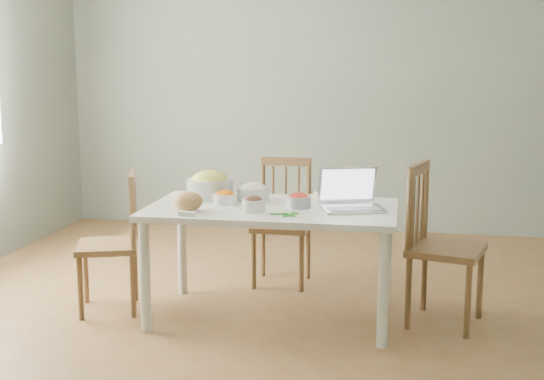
% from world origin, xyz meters
% --- Properties ---
extents(floor, '(5.00, 5.00, 0.00)m').
position_xyz_m(floor, '(0.00, 0.00, 0.00)').
color(floor, brown).
rests_on(floor, ground).
extents(wall_back, '(5.00, 0.00, 2.70)m').
position_xyz_m(wall_back, '(0.00, 2.50, 1.35)').
color(wall_back, gray).
rests_on(wall_back, ground).
extents(wall_front, '(5.00, 0.00, 2.70)m').
position_xyz_m(wall_front, '(0.00, -2.50, 1.35)').
color(wall_front, gray).
rests_on(wall_front, ground).
extents(dining_table, '(1.46, 0.82, 0.69)m').
position_xyz_m(dining_table, '(-0.14, 0.05, 0.34)').
color(dining_table, white).
rests_on(dining_table, floor).
extents(chair_far, '(0.39, 0.37, 0.87)m').
position_xyz_m(chair_far, '(-0.20, 0.74, 0.43)').
color(chair_far, brown).
rests_on(chair_far, floor).
extents(chair_left, '(0.47, 0.48, 0.86)m').
position_xyz_m(chair_left, '(-1.16, 0.01, 0.43)').
color(chair_left, brown).
rests_on(chair_left, floor).
extents(chair_right, '(0.50, 0.51, 0.95)m').
position_xyz_m(chair_right, '(0.88, 0.14, 0.47)').
color(chair_right, brown).
rests_on(chair_right, floor).
extents(bread_boule, '(0.18, 0.18, 0.11)m').
position_xyz_m(bread_boule, '(-0.59, -0.15, 0.74)').
color(bread_boule, '#A3754C').
rests_on(bread_boule, dining_table).
extents(butter_stick, '(0.10, 0.04, 0.03)m').
position_xyz_m(butter_stick, '(-0.55, -0.30, 0.70)').
color(butter_stick, silver).
rests_on(butter_stick, dining_table).
extents(bowl_squash, '(0.37, 0.37, 0.17)m').
position_xyz_m(bowl_squash, '(-0.57, 0.24, 0.77)').
color(bowl_squash, '#BEBA5C').
rests_on(bowl_squash, dining_table).
extents(bowl_carrot, '(0.18, 0.18, 0.08)m').
position_xyz_m(bowl_carrot, '(-0.43, 0.08, 0.73)').
color(bowl_carrot, '#CA5500').
rests_on(bowl_carrot, dining_table).
extents(bowl_onion, '(0.25, 0.25, 0.11)m').
position_xyz_m(bowl_onion, '(-0.29, 0.23, 0.74)').
color(bowl_onion, beige).
rests_on(bowl_onion, dining_table).
extents(bowl_mushroom, '(0.14, 0.14, 0.09)m').
position_xyz_m(bowl_mushroom, '(-0.22, -0.10, 0.73)').
color(bowl_mushroom, black).
rests_on(bowl_mushroom, dining_table).
extents(bowl_redpep, '(0.18, 0.18, 0.09)m').
position_xyz_m(bowl_redpep, '(0.02, 0.05, 0.73)').
color(bowl_redpep, red).
rests_on(bowl_redpep, dining_table).
extents(bowl_broccoli, '(0.17, 0.17, 0.09)m').
position_xyz_m(bowl_broccoli, '(0.15, 0.27, 0.73)').
color(bowl_broccoli, '#0B410E').
rests_on(bowl_broccoli, dining_table).
extents(flatbread, '(0.19, 0.19, 0.02)m').
position_xyz_m(flatbread, '(0.11, 0.37, 0.69)').
color(flatbread, beige).
rests_on(flatbread, dining_table).
extents(basil_bunch, '(0.19, 0.19, 0.02)m').
position_xyz_m(basil_bunch, '(-0.03, -0.16, 0.70)').
color(basil_bunch, '#135A16').
rests_on(basil_bunch, dining_table).
extents(laptop, '(0.42, 0.40, 0.24)m').
position_xyz_m(laptop, '(0.34, 0.04, 0.80)').
color(laptop, '#BABAC2').
rests_on(laptop, dining_table).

